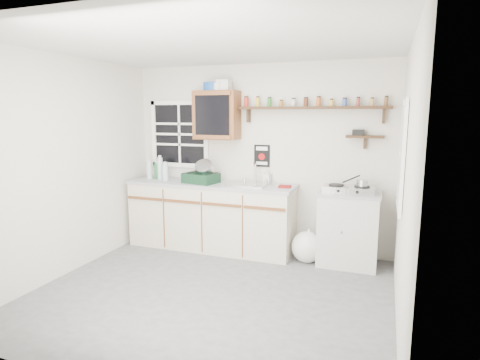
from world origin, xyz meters
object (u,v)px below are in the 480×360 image
at_px(right_cabinet, 348,228).
at_px(upper_cabinet, 217,115).
at_px(main_cabinet, 211,215).
at_px(dish_rack, 202,175).
at_px(spice_shelf, 311,107).
at_px(hotplate, 349,189).

height_order(right_cabinet, upper_cabinet, upper_cabinet).
xyz_separation_m(main_cabinet, dish_rack, (-0.10, -0.06, 0.56)).
xyz_separation_m(right_cabinet, spice_shelf, (-0.54, 0.19, 1.47)).
height_order(upper_cabinet, spice_shelf, upper_cabinet).
relative_size(upper_cabinet, hotplate, 1.07).
bearing_deg(upper_cabinet, dish_rack, -124.10).
bearing_deg(upper_cabinet, hotplate, -4.43).
distance_m(spice_shelf, hotplate, 1.13).
relative_size(right_cabinet, hotplate, 1.49).
distance_m(main_cabinet, dish_rack, 0.58).
relative_size(main_cabinet, hotplate, 3.79).
bearing_deg(right_cabinet, dish_rack, -177.52).
height_order(spice_shelf, hotplate, spice_shelf).
bearing_deg(upper_cabinet, spice_shelf, 3.14).
bearing_deg(spice_shelf, upper_cabinet, -176.86).
bearing_deg(spice_shelf, right_cabinet, -19.18).
distance_m(upper_cabinet, hotplate, 1.99).
bearing_deg(dish_rack, hotplate, 14.17).
distance_m(right_cabinet, dish_rack, 2.02).
bearing_deg(main_cabinet, upper_cabinet, 76.32).
height_order(main_cabinet, right_cabinet, main_cabinet).
distance_m(right_cabinet, hotplate, 0.49).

